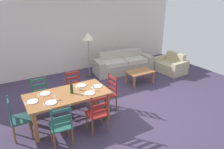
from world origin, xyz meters
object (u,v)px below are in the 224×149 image
Objects in this scene: dining_chair_far_left at (41,96)px; coffee_table at (140,73)px; couch at (123,64)px; standing_lamp at (88,39)px; dining_chair_near_left at (61,126)px; wine_glass_near_right at (93,86)px; dining_chair_far_right at (75,88)px; dining_chair_head_west at (18,118)px; dining_chair_head_east at (109,93)px; dining_table at (68,97)px; dining_chair_near_right at (98,113)px; coffee_cup_primary at (80,88)px; wine_bottle at (72,89)px; wine_glass_near_left at (55,95)px; armchair_upholstered at (171,65)px.

dining_chair_far_left is 1.07× the size of coffee_table.
standing_lamp reaches higher than couch.
dining_chair_near_left is 1.25m from wine_glass_near_right.
dining_chair_far_right is at bearing 1.97° from dining_chair_far_left.
dining_chair_head_west is 1.00× the size of dining_chair_head_east.
wine_glass_near_right is (0.60, -0.15, 0.20)m from dining_table.
dining_chair_near_right is 10.67× the size of coffee_cup_primary.
dining_chair_near_right and dining_chair_far_right have the same top height.
coffee_cup_primary is at bearing 47.40° from dining_chair_near_left.
wine_bottle reaches higher than dining_chair_near_left.
dining_chair_far_left is (-0.46, 0.74, -0.19)m from dining_table.
wine_glass_near_left is at bearing 179.32° from wine_glass_near_right.
dining_chair_head_west is at bearing 172.74° from wine_glass_near_left.
wine_glass_near_right is (0.19, 0.57, 0.38)m from dining_chair_near_right.
standing_lamp is at bearing 172.24° from couch.
coffee_table is 0.74× the size of armchair_upholstered.
dining_chair_near_left is 1.00× the size of dining_chair_head_east.
wine_bottle is 0.35× the size of coffee_table.
dining_chair_head_east reaches higher than coffee_table.
coffee_table is at bearing 28.14° from dining_chair_near_left.
coffee_cup_primary is 4.51m from armchair_upholstered.
couch is (2.91, 2.26, -0.58)m from wine_bottle.
dining_chair_far_left reaches higher than wine_glass_near_left.
dining_chair_head_west is 1.29m from wine_bottle.
dining_chair_far_left is at bearing -156.73° from couch.
dining_chair_near_right reaches higher than dining_table.
dining_chair_near_right reaches higher than wine_glass_near_left.
dining_chair_head_east is at bearing 18.16° from wine_glass_near_right.
dining_chair_head_west is 10.67× the size of coffee_cup_primary.
dining_chair_head_east is 5.96× the size of wine_glass_near_right.
dining_chair_head_east is 1.09m from wine_bottle.
dining_chair_near_right is at bearing -133.63° from dining_chair_head_east.
wine_bottle is at bearing 114.57° from dining_chair_near_right.
dining_chair_near_left is at bearing -119.84° from dining_chair_far_right.
wine_glass_near_left is 0.68m from coffee_cup_primary.
dining_chair_near_left reaches higher than coffee_table.
coffee_cup_primary is (1.45, 0.08, 0.32)m from dining_chair_head_west.
dining_chair_head_east is at bearing 2.73° from wine_bottle.
dining_chair_head_west is 1.07× the size of coffee_table.
dining_chair_far_left is 5.96× the size of wine_glass_near_left.
dining_chair_head_east is at bearing -160.38° from armchair_upholstered.
coffee_cup_primary is 2.79m from standing_lamp.
dining_chair_near_right is 3.49m from standing_lamp.
armchair_upholstered is (5.75, 1.30, -0.23)m from dining_chair_head_west.
dining_chair_near_right is at bearing -65.43° from wine_bottle.
dining_chair_head_east reaches higher than coffee_cup_primary.
coffee_cup_primary is (0.78, -0.70, 0.32)m from dining_chair_far_left.
dining_chair_near_right is 0.59× the size of standing_lamp.
standing_lamp is (2.11, 1.68, 0.93)m from dining_chair_far_left.
couch is at bearing 49.41° from dining_chair_head_east.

